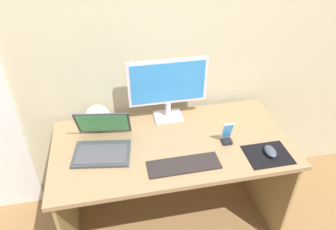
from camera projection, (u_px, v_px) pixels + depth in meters
name	position (u px, v px, depth m)	size (l,w,h in m)	color
ground_plane	(171.00, 219.00, 2.28)	(8.00, 8.00, 0.00)	olive
wall_back	(159.00, 31.00, 1.88)	(6.00, 0.04, 2.50)	beige
desk	(172.00, 161.00, 1.95)	(1.40, 0.69, 0.72)	#977951
monitor	(168.00, 86.00, 1.94)	(0.49, 0.14, 0.41)	silver
laptop	(102.00, 143.00, 1.79)	(0.36, 0.35, 0.21)	#383E41
fishbowl	(98.00, 118.00, 1.94)	(0.16, 0.16, 0.16)	silver
keyboard_external	(184.00, 165.00, 1.70)	(0.39, 0.13, 0.01)	black
mousepad	(268.00, 155.00, 1.78)	(0.25, 0.20, 0.00)	black
mouse	(270.00, 151.00, 1.77)	(0.06, 0.10, 0.04)	#414956
phone_in_dock	(227.00, 135.00, 1.84)	(0.06, 0.06, 0.14)	black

